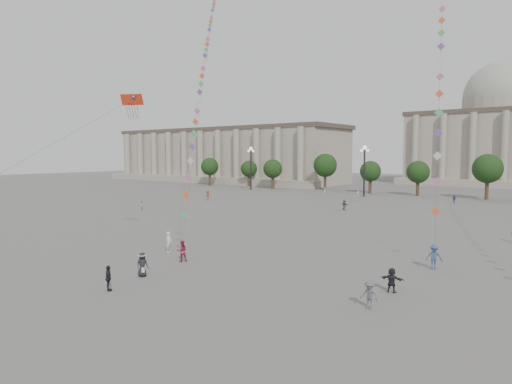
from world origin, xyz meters
The scene contains 21 objects.
ground centered at (0.00, 0.00, 0.00)m, with size 360.00×360.00×0.00m, color #5E5B58.
hall_west centered at (-75.00, 93.89, 8.43)m, with size 84.00×26.22×17.20m.
hall_central centered at (0.00, 129.22, 14.23)m, with size 48.30×34.30×35.50m.
tree_row centered at (0.00, 78.00, 5.39)m, with size 137.12×5.12×8.00m.
lamp_post_far_west centered at (-45.00, 70.00, 7.35)m, with size 2.00×0.90×10.65m.
lamp_post_mid_west centered at (-15.00, 70.00, 7.35)m, with size 2.00×0.90×10.65m.
person_crowd_0 centered at (3.33, 68.00, 0.74)m, with size 0.87×0.36×1.48m, color navy.
person_crowd_1 centered at (-33.46, 27.37, 0.77)m, with size 0.75×0.59×1.55m, color #BABBB6.
person_crowd_2 centered at (-35.79, 44.85, 0.94)m, with size 1.21×0.69×1.87m, color brown.
person_crowd_3 centered at (14.29, 9.18, 0.81)m, with size 1.49×0.48×1.61m, color black.
person_crowd_4 centered at (-12.00, 60.74, 0.97)m, with size 1.80×0.57×1.94m, color silver.
person_crowd_6 centered at (14.43, 5.35, 0.82)m, with size 1.06×0.61×1.64m, color #57565B.
person_crowd_10 centered at (-23.10, 68.00, 0.81)m, with size 0.59×0.39×1.61m, color silver.
person_crowd_12 centered at (-7.78, 46.68, 0.85)m, with size 1.57×0.50×1.69m, color #5C5D61.
person_crowd_13 centered at (-6.06, 8.48, 0.96)m, with size 0.70×0.46×1.91m, color silver.
tourist_1 centered at (-0.42, -1.70, 0.84)m, with size 0.98×0.41×1.68m, color black.
kite_flyer_0 centered at (-2.62, 6.84, 0.89)m, with size 0.86×0.67×1.77m, color maroon.
kite_flyer_1 centered at (14.67, 16.93, 0.97)m, with size 1.26×0.72×1.94m, color #334A74.
hat_person centered at (-1.47, 1.87, 0.92)m, with size 1.02×0.88×1.76m.
dragon_kite centered at (-11.95, 8.95, 13.28)m, with size 5.04×10.35×24.23m.
kite_train_west centered at (-18.47, 26.25, 20.99)m, with size 30.35×36.47×59.91m.
Camera 1 is at (24.83, -18.85, 8.87)m, focal length 32.00 mm.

